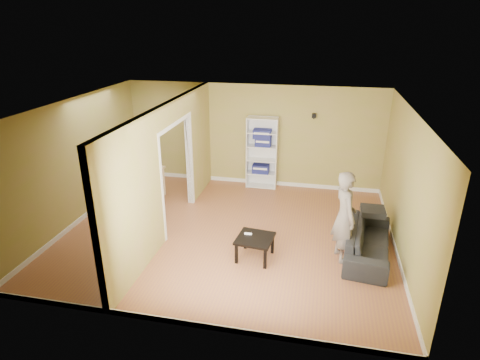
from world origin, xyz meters
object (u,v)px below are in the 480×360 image
(sofa, at_px, (369,237))
(chair_left, at_px, (107,177))
(dining_table, at_px, (136,172))
(bookshelf, at_px, (262,152))
(coffee_table, at_px, (255,241))
(person, at_px, (345,209))
(chair_near, at_px, (129,189))
(chair_far, at_px, (147,173))

(sofa, xyz_separation_m, chair_left, (-6.05, 1.49, 0.11))
(sofa, xyz_separation_m, dining_table, (-5.25, 1.48, 0.31))
(chair_left, bearing_deg, bookshelf, 97.43)
(coffee_table, distance_m, chair_left, 4.52)
(person, xyz_separation_m, bookshelf, (-1.95, 3.08, -0.07))
(bookshelf, bearing_deg, chair_left, -159.18)
(coffee_table, relative_size, chair_near, 0.62)
(person, bearing_deg, chair_far, 45.70)
(sofa, height_order, person, person)
(coffee_table, bearing_deg, chair_left, 153.31)
(bookshelf, bearing_deg, coffee_table, -83.10)
(dining_table, relative_size, chair_left, 1.25)
(dining_table, relative_size, chair_near, 1.17)
(chair_near, distance_m, chair_far, 1.20)
(chair_far, bearing_deg, person, 173.42)
(coffee_table, bearing_deg, person, 12.14)
(person, height_order, chair_left, person)
(sofa, xyz_separation_m, person, (-0.48, -0.20, 0.62))
(bookshelf, bearing_deg, chair_far, -164.17)
(coffee_table, bearing_deg, dining_table, 148.16)
(sofa, relative_size, person, 0.97)
(dining_table, height_order, chair_near, chair_near)
(sofa, distance_m, coffee_table, 2.08)
(sofa, xyz_separation_m, coffee_table, (-2.01, -0.53, -0.01))
(coffee_table, bearing_deg, chair_near, 155.80)
(chair_far, bearing_deg, chair_left, 54.94)
(person, relative_size, chair_left, 2.06)
(chair_near, bearing_deg, bookshelf, 30.25)
(bookshelf, bearing_deg, chair_near, -143.66)
(chair_left, bearing_deg, chair_far, 112.71)
(sofa, relative_size, chair_near, 1.87)
(chair_far, bearing_deg, sofa, 177.38)
(person, bearing_deg, bookshelf, 13.43)
(dining_table, distance_m, chair_far, 0.63)
(bookshelf, xyz_separation_m, chair_far, (-2.84, -0.80, -0.47))
(coffee_table, xyz_separation_m, dining_table, (-3.24, 2.01, 0.31))
(chair_left, bearing_deg, dining_table, 75.48)
(coffee_table, distance_m, chair_near, 3.44)
(bookshelf, distance_m, chair_near, 3.40)
(chair_left, bearing_deg, chair_near, 42.13)
(dining_table, height_order, chair_far, chair_far)
(dining_table, xyz_separation_m, chair_left, (-0.79, 0.02, -0.19))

